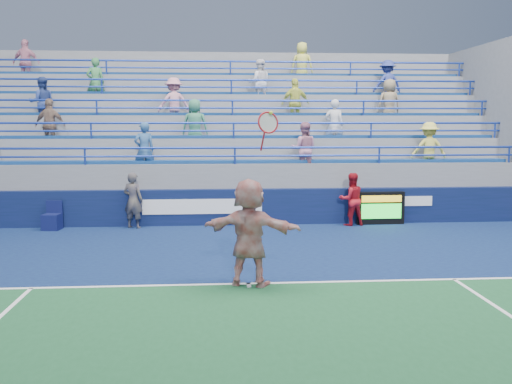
{
  "coord_description": "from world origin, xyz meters",
  "views": [
    {
      "loc": [
        -0.66,
        -10.71,
        3.12
      ],
      "look_at": [
        0.33,
        2.5,
        1.5
      ],
      "focal_mm": 40.0,
      "sensor_mm": 36.0,
      "label": 1
    }
  ],
  "objects": [
    {
      "name": "ground",
      "position": [
        0.0,
        0.0,
        0.0
      ],
      "size": [
        120.0,
        120.0,
        0.0
      ],
      "primitive_type": "plane",
      "color": "#333538"
    },
    {
      "name": "line_judge",
      "position": [
        -3.03,
        6.14,
        0.83
      ],
      "size": [
        0.71,
        0.59,
        1.67
      ],
      "primitive_type": "imported",
      "rotation": [
        0.0,
        0.0,
        2.78
      ],
      "color": "#131534",
      "rests_on": "ground"
    },
    {
      "name": "judge_chair",
      "position": [
        -5.36,
        6.04,
        0.27
      ],
      "size": [
        0.53,
        0.53,
        0.85
      ],
      "color": "#0E1343",
      "rests_on": "ground"
    },
    {
      "name": "sponsor_wall",
      "position": [
        0.0,
        6.5,
        0.55
      ],
      "size": [
        18.0,
        0.32,
        1.1
      ],
      "color": "#091635",
      "rests_on": "ground"
    },
    {
      "name": "tennis_player",
      "position": [
        0.02,
        -0.06,
        1.05
      ],
      "size": [
        2.02,
        1.2,
        3.33
      ],
      "color": "silver",
      "rests_on": "ground"
    },
    {
      "name": "bleacher_stand",
      "position": [
        -0.0,
        10.27,
        1.55
      ],
      "size": [
        18.0,
        5.6,
        6.13
      ],
      "color": "slate",
      "rests_on": "ground"
    },
    {
      "name": "serve_speed_board",
      "position": [
        4.44,
        6.2,
        0.51
      ],
      "size": [
        1.47,
        0.19,
        1.01
      ],
      "color": "black",
      "rests_on": "ground"
    },
    {
      "name": "ball_girl",
      "position": [
        3.5,
        6.1,
        0.8
      ],
      "size": [
        0.87,
        0.73,
        1.61
      ],
      "primitive_type": "imported",
      "rotation": [
        0.0,
        0.0,
        3.31
      ],
      "color": "#AA131E",
      "rests_on": "ground"
    }
  ]
}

